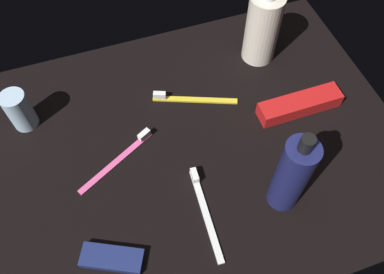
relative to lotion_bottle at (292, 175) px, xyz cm
name	(u,v)px	position (x,y,z in cm)	size (l,w,h in cm)	color
ground_plane	(192,147)	(-11.86, 15.91, -9.62)	(84.00, 64.00, 1.20)	black
lotion_bottle	(292,175)	(0.00, 0.00, 0.00)	(5.58, 5.58, 20.35)	#1B1E51
bodywash_bottle	(262,28)	(10.31, 33.97, -0.75)	(7.30, 7.30, 18.28)	silver
deodorant_stick	(19,110)	(-42.20, 32.06, -4.66)	(4.90, 4.90, 8.72)	silver
toothbrush_white	(204,208)	(-14.20, 2.41, -8.41)	(2.27, 18.04, 2.10)	white
toothbrush_yellow	(190,99)	(-8.68, 26.61, -8.41)	(17.16, 7.78, 2.10)	yellow
toothbrush_pink	(121,157)	(-25.94, 17.47, -8.41)	(16.46, 9.51, 2.10)	#E55999
toothpaste_box_red	(299,105)	(12.06, 16.97, -7.42)	(17.60, 4.40, 3.20)	red
snack_bar_navy	(112,258)	(-31.83, -0.96, -8.27)	(10.40, 4.00, 1.50)	navy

